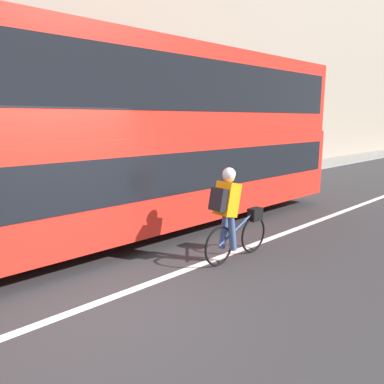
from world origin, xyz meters
TOP-DOWN VIEW (x-y plane):
  - ground_plane at (0.00, 0.00)m, footprint 80.00×80.00m
  - road_center_line at (0.00, 0.13)m, footprint 50.00×0.14m
  - bus at (2.47, 2.34)m, footprint 10.04×2.60m
  - cyclist_on_bike at (2.33, -0.10)m, footprint 1.55×0.32m

SIDE VIEW (x-z plane):
  - ground_plane at x=0.00m, z-range 0.00..0.00m
  - road_center_line at x=0.00m, z-range 0.00..0.01m
  - cyclist_on_bike at x=2.33m, z-range 0.06..1.65m
  - bus at x=2.47m, z-range 0.21..3.93m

